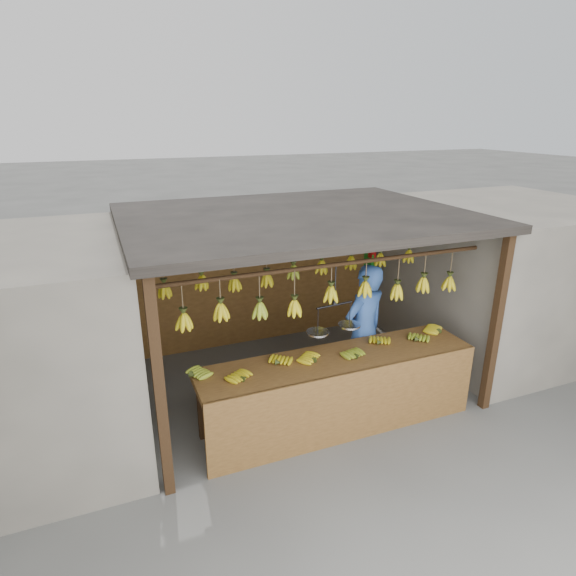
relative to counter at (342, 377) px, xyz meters
name	(u,v)px	position (x,y,z in m)	size (l,w,h in m)	color
ground	(296,381)	(-0.05, 1.22, -0.70)	(80.00, 80.00, 0.00)	#5B5B57
stall	(287,240)	(-0.05, 1.55, 1.27)	(4.30, 3.30, 2.40)	black
neighbor_right	(503,274)	(3.55, 1.22, 0.45)	(3.00, 3.00, 2.30)	slate
counter	(342,377)	(0.00, 0.00, 0.00)	(3.48, 0.76, 0.96)	brown
hanging_bananas	(296,273)	(-0.06, 1.23, 0.90)	(3.62, 2.23, 0.39)	gold
balance_scale	(334,325)	(-0.01, 0.22, 0.56)	(0.69, 0.30, 0.79)	black
vendor	(364,331)	(0.65, 0.62, 0.20)	(0.66, 0.43, 1.81)	#3359A5
bag_bundles	(369,271)	(1.89, 2.57, 0.30)	(0.08, 0.26, 1.17)	red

